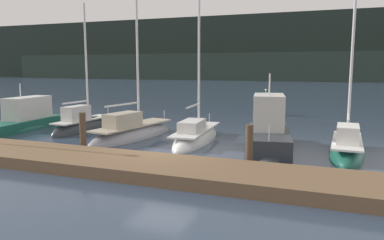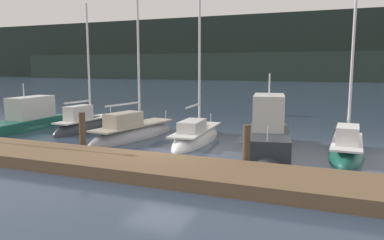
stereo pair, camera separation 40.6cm
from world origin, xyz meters
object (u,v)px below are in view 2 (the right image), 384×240
Objects in this scene: sailboat_berth_2 at (86,128)px; sailboat_berth_6 at (347,152)px; sailboat_berth_3 at (133,135)px; channel_buoy at (269,105)px; motorboat_berth_5 at (268,138)px; motorboat_berth_1 at (26,124)px; sailboat_berth_4 at (196,139)px.

sailboat_berth_2 is 14.64m from sailboat_berth_6.
sailboat_berth_3 reaches higher than channel_buoy.
sailboat_berth_6 is 13.83m from channel_buoy.
motorboat_berth_5 is (7.23, 0.10, 0.37)m from sailboat_berth_3.
motorboat_berth_1 is 0.81× the size of sailboat_berth_6.
motorboat_berth_1 is 0.79× the size of sailboat_berth_3.
channel_buoy is (4.98, 12.53, 0.63)m from sailboat_berth_3.
channel_buoy is (1.51, 12.02, 0.67)m from sailboat_berth_4.
sailboat_berth_3 reaches higher than motorboat_berth_5.
sailboat_berth_3 is at bearing -111.67° from channel_buoy.
sailboat_berth_6 is at bearing -4.42° from sailboat_berth_2.
sailboat_berth_4 is at bearing 173.84° from motorboat_berth_5.
sailboat_berth_4 reaches higher than sailboat_berth_3.
sailboat_berth_6 is (18.37, -0.17, -0.16)m from motorboat_berth_1.
sailboat_berth_2 is 4.06× the size of channel_buoy.
sailboat_berth_2 reaches higher than motorboat_berth_1.
motorboat_berth_5 is at bearing -79.74° from channel_buoy.
sailboat_berth_6 is at bearing -0.34° from sailboat_berth_3.
motorboat_berth_1 is at bearing 179.22° from sailboat_berth_3.
sailboat_berth_2 is 4.08m from sailboat_berth_3.
motorboat_berth_5 is at bearing -0.02° from motorboat_berth_1.
sailboat_berth_2 is 0.96× the size of sailboat_berth_3.
motorboat_berth_1 reaches higher than channel_buoy.
sailboat_berth_6 reaches higher than motorboat_berth_1.
sailboat_berth_4 is (11.17, 0.40, -0.20)m from motorboat_berth_1.
sailboat_berth_6 is at bearing -4.52° from sailboat_berth_4.
motorboat_berth_1 is at bearing 179.98° from motorboat_berth_5.
sailboat_berth_3 is at bearing -0.78° from motorboat_berth_1.
sailboat_berth_6 is (7.20, -0.57, 0.05)m from sailboat_berth_4.
motorboat_berth_5 is (3.76, -0.41, 0.40)m from sailboat_berth_4.
sailboat_berth_6 is (14.60, -1.13, 0.01)m from sailboat_berth_2.
motorboat_berth_5 is at bearing -4.94° from sailboat_berth_2.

